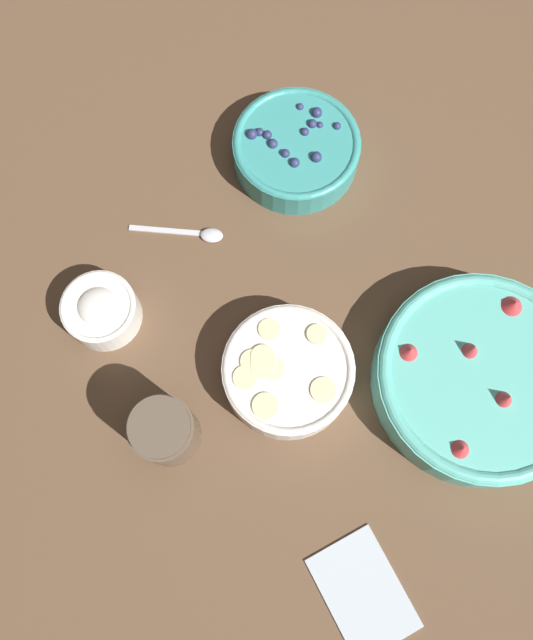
{
  "coord_description": "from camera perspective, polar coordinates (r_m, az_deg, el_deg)",
  "views": [
    {
      "loc": [
        0.14,
        -0.14,
        0.81
      ],
      "look_at": [
        -0.05,
        -0.01,
        0.05
      ],
      "focal_mm": 35.0,
      "sensor_mm": 36.0,
      "label": 1
    }
  ],
  "objects": [
    {
      "name": "spoon",
      "position": [
        0.89,
        -6.44,
        7.96
      ],
      "size": [
        0.1,
        0.12,
        0.01
      ],
      "color": "silver",
      "rests_on": "ground_plane"
    },
    {
      "name": "bowl_bananas",
      "position": [
        0.8,
        1.95,
        -4.73
      ],
      "size": [
        0.17,
        0.17,
        0.06
      ],
      "color": "silver",
      "rests_on": "ground_plane"
    },
    {
      "name": "jar_chocolate",
      "position": [
        0.78,
        -9.21,
        -10.0
      ],
      "size": [
        0.08,
        0.08,
        0.1
      ],
      "color": "brown",
      "rests_on": "ground_plane"
    },
    {
      "name": "bowl_strawberries",
      "position": [
        0.84,
        18.95,
        -5.03
      ],
      "size": [
        0.27,
        0.27,
        0.08
      ],
      "color": "#56B7A8",
      "rests_on": "ground_plane"
    },
    {
      "name": "bowl_cream",
      "position": [
        0.85,
        -14.91,
        0.89
      ],
      "size": [
        0.1,
        0.1,
        0.06
      ],
      "color": "white",
      "rests_on": "ground_plane"
    },
    {
      "name": "napkin",
      "position": [
        0.82,
        8.85,
        -23.45
      ],
      "size": [
        0.14,
        0.1,
        0.01
      ],
      "color": "#B2BCC6",
      "rests_on": "ground_plane"
    },
    {
      "name": "bowl_blueberries",
      "position": [
        0.92,
        2.73,
        15.38
      ],
      "size": [
        0.18,
        0.18,
        0.06
      ],
      "color": "teal",
      "rests_on": "ground_plane"
    },
    {
      "name": "ground_plane",
      "position": [
        0.84,
        2.65,
        -2.94
      ],
      "size": [
        4.0,
        4.0,
        0.0
      ],
      "primitive_type": "plane",
      "color": "brown"
    }
  ]
}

